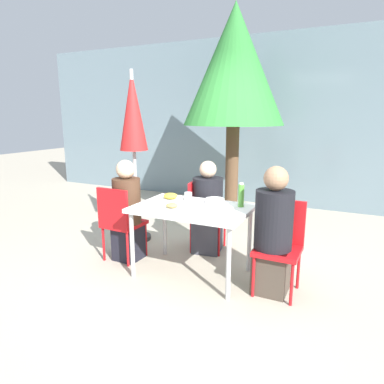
# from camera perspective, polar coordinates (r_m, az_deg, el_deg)

# --- Properties ---
(ground_plane) EXTENTS (24.00, 24.00, 0.00)m
(ground_plane) POSITION_cam_1_polar(r_m,az_deg,el_deg) (3.68, 0.00, -13.42)
(ground_plane) COLOR #B2A893
(building_facade) EXTENTS (10.00, 0.20, 3.00)m
(building_facade) POSITION_cam_1_polar(r_m,az_deg,el_deg) (6.47, 13.06, 11.31)
(building_facade) COLOR slate
(building_facade) RESTS_ON ground
(dining_table) EXTENTS (1.14, 0.77, 0.73)m
(dining_table) POSITION_cam_1_polar(r_m,az_deg,el_deg) (3.45, 0.00, -3.53)
(dining_table) COLOR white
(dining_table) RESTS_ON ground
(chair_left) EXTENTS (0.42, 0.42, 0.85)m
(chair_left) POSITION_cam_1_polar(r_m,az_deg,el_deg) (3.90, -12.02, -4.37)
(chair_left) COLOR red
(chair_left) RESTS_ON ground
(person_left) EXTENTS (0.31, 0.31, 1.15)m
(person_left) POSITION_cam_1_polar(r_m,az_deg,el_deg) (3.91, -10.74, -3.46)
(person_left) COLOR black
(person_left) RESTS_ON ground
(chair_right) EXTENTS (0.41, 0.41, 0.85)m
(chair_right) POSITION_cam_1_polar(r_m,az_deg,el_deg) (3.30, 14.47, -7.67)
(chair_right) COLOR red
(chair_right) RESTS_ON ground
(person_right) EXTENTS (0.34, 0.34, 1.19)m
(person_right) POSITION_cam_1_polar(r_m,az_deg,el_deg) (3.21, 13.35, -6.91)
(person_right) COLOR #473D33
(person_right) RESTS_ON ground
(chair_far) EXTENTS (0.46, 0.46, 0.85)m
(chair_far) POSITION_cam_1_polar(r_m,az_deg,el_deg) (4.15, 1.69, -3.03)
(chair_far) COLOR red
(chair_far) RESTS_ON ground
(person_far) EXTENTS (0.37, 0.37, 1.11)m
(person_far) POSITION_cam_1_polar(r_m,az_deg,el_deg) (4.08, 2.60, -3.06)
(person_far) COLOR #383842
(person_far) RESTS_ON ground
(closed_umbrella) EXTENTS (0.36, 0.36, 2.16)m
(closed_umbrella) POSITION_cam_1_polar(r_m,az_deg,el_deg) (4.39, -9.80, 11.91)
(closed_umbrella) COLOR #333333
(closed_umbrella) RESTS_ON ground
(plate_0) EXTENTS (0.27, 0.27, 0.07)m
(plate_0) POSITION_cam_1_polar(r_m,az_deg,el_deg) (3.70, -3.61, -0.89)
(plate_0) COLOR white
(plate_0) RESTS_ON dining_table
(plate_1) EXTENTS (0.21, 0.21, 0.06)m
(plate_1) POSITION_cam_1_polar(r_m,az_deg,el_deg) (3.34, -3.34, -2.47)
(plate_1) COLOR white
(plate_1) RESTS_ON dining_table
(bottle) EXTENTS (0.06, 0.06, 0.24)m
(bottle) POSITION_cam_1_polar(r_m,az_deg,el_deg) (3.43, 8.19, -0.54)
(bottle) COLOR #51A338
(bottle) RESTS_ON dining_table
(drinking_cup) EXTENTS (0.08, 0.08, 0.09)m
(drinking_cup) POSITION_cam_1_polar(r_m,az_deg,el_deg) (3.64, -0.65, -0.77)
(drinking_cup) COLOR silver
(drinking_cup) RESTS_ON dining_table
(salad_bowl) EXTENTS (0.20, 0.20, 0.05)m
(salad_bowl) POSITION_cam_1_polar(r_m,az_deg,el_deg) (3.57, 3.82, -1.47)
(salad_bowl) COLOR white
(salad_bowl) RESTS_ON dining_table
(tree_behind_left) EXTENTS (1.49, 1.49, 3.18)m
(tree_behind_left) POSITION_cam_1_polar(r_m,az_deg,el_deg) (5.29, 7.10, 20.02)
(tree_behind_left) COLOR brown
(tree_behind_left) RESTS_ON ground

